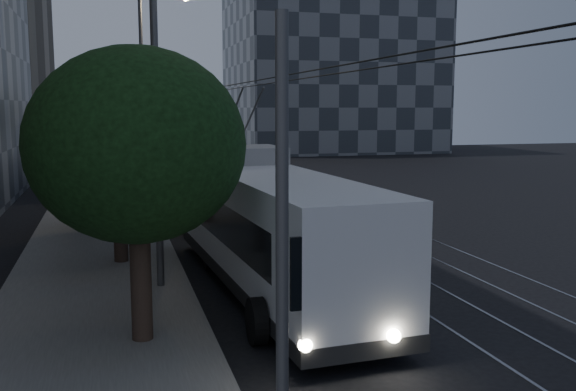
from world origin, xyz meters
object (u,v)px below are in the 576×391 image
(trolleybus, at_px, (268,227))
(car_white_a, at_px, (190,190))
(car_white_b, at_px, (164,177))
(car_white_c, at_px, (169,168))
(streetlamp_far, at_px, (150,73))
(streetlamp_near, at_px, (171,59))
(car_white_d, at_px, (154,167))
(pickup_silver, at_px, (209,203))

(trolleybus, relative_size, car_white_a, 3.43)
(car_white_a, relative_size, car_white_b, 0.76)
(car_white_c, distance_m, streetlamp_far, 11.67)
(trolleybus, relative_size, streetlamp_near, 1.22)
(car_white_a, height_order, car_white_d, car_white_d)
(car_white_d, distance_m, streetlamp_far, 12.90)
(pickup_silver, relative_size, car_white_c, 1.43)
(car_white_b, relative_size, car_white_c, 1.07)
(car_white_a, relative_size, streetlamp_near, 0.36)
(trolleybus, distance_m, car_white_c, 28.60)
(trolleybus, height_order, car_white_a, trolleybus)
(car_white_a, height_order, streetlamp_near, streetlamp_near)
(trolleybus, height_order, car_white_b, trolleybus)
(car_white_a, xyz_separation_m, streetlamp_far, (-1.80, 1.78, 6.20))
(pickup_silver, xyz_separation_m, car_white_c, (-0.04, 18.20, -0.16))
(streetlamp_far, bearing_deg, car_white_b, 78.43)
(trolleybus, bearing_deg, pickup_silver, 87.14)
(car_white_c, distance_m, streetlamp_near, 28.64)
(car_white_a, bearing_deg, pickup_silver, -108.82)
(car_white_a, distance_m, car_white_d, 13.16)
(car_white_c, height_order, streetlamp_far, streetlamp_far)
(pickup_silver, height_order, car_white_a, pickup_silver)
(pickup_silver, bearing_deg, car_white_d, 78.99)
(car_white_b, xyz_separation_m, car_white_c, (0.76, 5.00, 0.04))
(car_white_a, relative_size, streetlamp_far, 0.32)
(car_white_b, bearing_deg, car_white_a, -99.49)
(streetlamp_near, relative_size, streetlamp_far, 0.91)
(trolleybus, relative_size, pickup_silver, 1.94)
(car_white_b, height_order, streetlamp_near, streetlamp_near)
(car_white_c, bearing_deg, car_white_a, -83.25)
(streetlamp_near, bearing_deg, pickup_silver, 76.24)
(car_white_b, bearing_deg, pickup_silver, -103.05)
(streetlamp_far, bearing_deg, trolleybus, -84.32)
(car_white_d, bearing_deg, car_white_b, -102.52)
(car_white_a, bearing_deg, trolleybus, -108.49)
(car_white_b, bearing_deg, streetlamp_near, -110.50)
(pickup_silver, bearing_deg, trolleybus, -103.35)
(pickup_silver, relative_size, car_white_a, 1.77)
(car_white_b, relative_size, streetlamp_near, 0.47)
(trolleybus, distance_m, streetlamp_near, 5.20)
(car_white_c, xyz_separation_m, car_white_d, (-0.92, 1.53, -0.01))
(trolleybus, height_order, pickup_silver, trolleybus)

